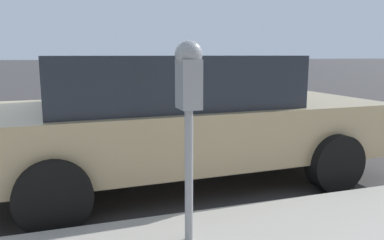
{
  "coord_description": "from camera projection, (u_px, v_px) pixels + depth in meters",
  "views": [
    {
      "loc": [
        -5.14,
        0.52,
        1.48
      ],
      "look_at": [
        -2.42,
        -0.36,
        0.98
      ],
      "focal_mm": 35.0,
      "sensor_mm": 36.0,
      "label": 1
    }
  ],
  "objects": [
    {
      "name": "ground_plane",
      "position": [
        114.0,
        162.0,
        5.23
      ],
      "size": [
        220.0,
        220.0,
        0.0
      ],
      "primitive_type": "plane",
      "color": "#3D3A3A"
    },
    {
      "name": "car_tan",
      "position": [
        178.0,
        116.0,
        4.34
      ],
      "size": [
        2.17,
        4.69,
        1.47
      ],
      "rotation": [
        0.0,
        0.0,
        3.17
      ],
      "color": "tan",
      "rests_on": "ground_plane"
    },
    {
      "name": "parking_meter",
      "position": [
        189.0,
        91.0,
        2.58
      ],
      "size": [
        0.21,
        0.19,
        1.45
      ],
      "color": "gray",
      "rests_on": "sidewalk"
    }
  ]
}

